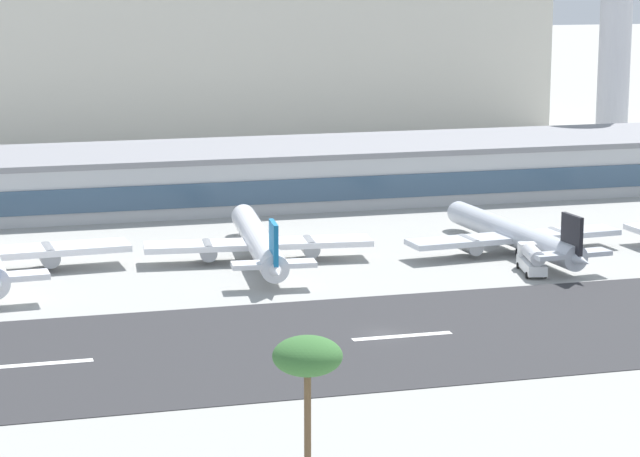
% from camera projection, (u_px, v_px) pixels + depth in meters
% --- Properties ---
extents(ground_plane, '(1400.00, 1400.00, 0.00)m').
position_uv_depth(ground_plane, '(382.00, 334.00, 154.63)').
color(ground_plane, '#9E9E99').
extents(runway_strip, '(800.00, 37.41, 0.08)m').
position_uv_depth(runway_strip, '(386.00, 338.00, 153.11)').
color(runway_strip, '#2D2D30').
rests_on(runway_strip, ground_plane).
extents(runway_centreline_dash_3, '(12.00, 1.20, 0.01)m').
position_uv_depth(runway_centreline_dash_3, '(37.00, 364.00, 142.88)').
color(runway_centreline_dash_3, white).
rests_on(runway_centreline_dash_3, runway_strip).
extents(runway_centreline_dash_4, '(12.00, 1.20, 0.01)m').
position_uv_depth(runway_centreline_dash_4, '(402.00, 336.00, 153.60)').
color(runway_centreline_dash_4, white).
rests_on(runway_centreline_dash_4, runway_strip).
extents(terminal_building, '(196.64, 28.49, 10.05)m').
position_uv_depth(terminal_building, '(296.00, 172.00, 241.28)').
color(terminal_building, '#B7BABC').
rests_on(terminal_building, ground_plane).
extents(control_tower, '(12.88, 12.88, 47.64)m').
position_uv_depth(control_tower, '(616.00, 28.00, 286.63)').
color(control_tower, silver).
rests_on(control_tower, ground_plane).
extents(distant_hotel_block, '(149.05, 38.38, 42.49)m').
position_uv_depth(distant_hotel_block, '(246.00, 48.00, 333.19)').
color(distant_hotel_block, beige).
rests_on(distant_hotel_block, ground_plane).
extents(airliner_blue_tail_gate_1, '(33.38, 43.16, 9.02)m').
position_uv_depth(airliner_blue_tail_gate_1, '(259.00, 243.00, 190.93)').
color(airliner_blue_tail_gate_1, silver).
rests_on(airliner_blue_tail_gate_1, ground_plane).
extents(airliner_black_tail_gate_2, '(33.85, 41.67, 8.70)m').
position_uv_depth(airliner_black_tail_gate_2, '(517.00, 236.00, 196.30)').
color(airliner_black_tail_gate_2, silver).
rests_on(airliner_black_tail_gate_2, ground_plane).
extents(service_fuel_truck_2, '(4.29, 8.85, 3.95)m').
position_uv_depth(service_fuel_truck_2, '(532.00, 259.00, 184.48)').
color(service_fuel_truck_2, white).
rests_on(service_fuel_truck_2, ground_plane).
extents(palm_tree_1, '(5.69, 5.69, 13.15)m').
position_uv_depth(palm_tree_1, '(307.00, 358.00, 106.47)').
color(palm_tree_1, brown).
rests_on(palm_tree_1, ground_plane).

